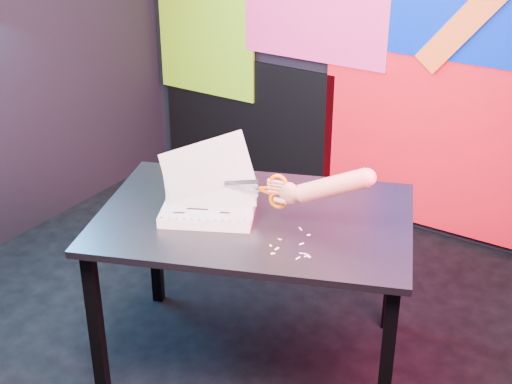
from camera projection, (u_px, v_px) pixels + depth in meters
The scene contains 7 objects.
room at pixel (199, 57), 2.90m from camera, with size 3.01×3.01×2.71m.
backdrop at pixel (360, 67), 4.15m from camera, with size 2.88×0.05×2.08m.
work_table at pixel (255, 232), 2.98m from camera, with size 1.51×1.27×0.75m.
printout_stack at pixel (209, 208), 2.93m from camera, with size 0.47×0.41×0.35m.
scissors at pixel (274, 191), 2.84m from camera, with size 0.27×0.07×0.15m.
hand_forearm at pixel (325, 187), 2.75m from camera, with size 0.41×0.14×0.20m.
paper_clippings at pixel (295, 248), 2.71m from camera, with size 0.18×0.24×0.00m.
Camera 1 is at (1.73, -2.27, 2.14)m, focal length 50.00 mm.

